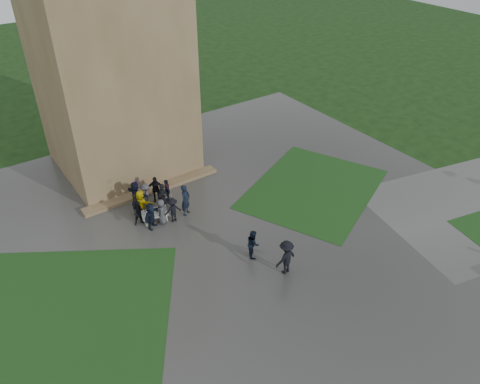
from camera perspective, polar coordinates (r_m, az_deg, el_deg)
ground at (r=22.82m, az=1.39°, el=-12.11°), size 120.00×120.00×0.00m
plaza at (r=23.99m, az=-1.45°, el=-9.27°), size 34.00×34.00×0.02m
lawn_inset_left at (r=23.42m, az=-22.56°, el=-13.91°), size 14.10×13.46×0.01m
lawn_inset_right at (r=30.10m, az=8.93°, el=0.39°), size 11.12×10.15×0.01m
tower at (r=30.24m, az=-16.21°, el=18.39°), size 8.00×8.00×18.00m
tower_plinth at (r=29.99m, az=-10.57°, el=0.30°), size 9.00×0.80×0.22m
bench at (r=27.14m, az=-10.30°, el=-2.79°), size 1.53×0.72×0.86m
visitor_cluster at (r=27.49m, az=-10.60°, el=-0.97°), size 3.45×3.84×2.49m
pedestrian_mid at (r=24.19m, az=1.62°, el=-6.28°), size 0.74×0.89×1.60m
pedestrian_near at (r=23.26m, az=5.63°, el=-7.91°), size 1.30×0.77×1.91m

